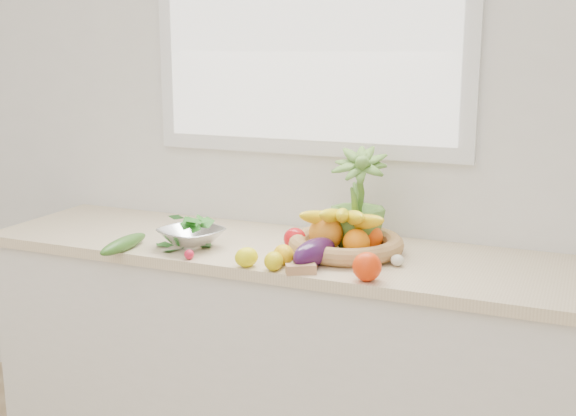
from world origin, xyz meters
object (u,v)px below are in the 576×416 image
at_px(apple, 295,239).
at_px(potted_herb, 358,198).
at_px(eggplant, 314,252).
at_px(colander_with_spinach, 191,232).
at_px(fruit_basket, 345,238).
at_px(cucumber, 124,244).

xyz_separation_m(apple, potted_herb, (0.20, 0.10, 0.15)).
distance_m(eggplant, colander_with_spinach, 0.49).
bearing_deg(eggplant, fruit_basket, 75.28).
relative_size(apple, potted_herb, 0.23).
height_order(eggplant, fruit_basket, fruit_basket).
xyz_separation_m(potted_herb, colander_with_spinach, (-0.56, -0.21, -0.13)).
bearing_deg(fruit_basket, colander_with_spinach, -164.31).
relative_size(eggplant, potted_herb, 0.63).
distance_m(cucumber, potted_herb, 0.85).
xyz_separation_m(apple, eggplant, (0.13, -0.15, 0.00)).
relative_size(apple, colander_with_spinach, 0.29).
bearing_deg(fruit_basket, cucumber, -158.97).
bearing_deg(eggplant, cucumber, -171.41).
distance_m(eggplant, potted_herb, 0.29).
bearing_deg(colander_with_spinach, potted_herb, 20.94).
distance_m(cucumber, colander_with_spinach, 0.24).
bearing_deg(fruit_basket, potted_herb, 69.40).
relative_size(apple, fruit_basket, 0.16).
distance_m(apple, eggplant, 0.20).
relative_size(potted_herb, colander_with_spinach, 1.29).
height_order(eggplant, cucumber, eggplant).
distance_m(apple, cucumber, 0.61).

